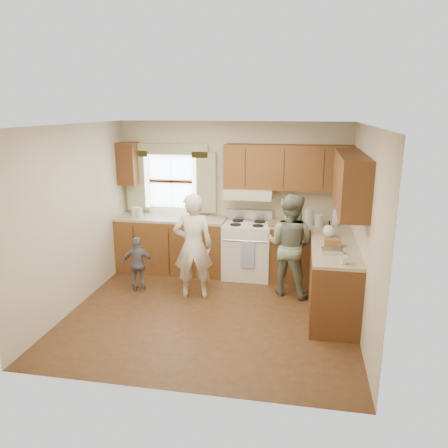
% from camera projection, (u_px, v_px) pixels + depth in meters
% --- Properties ---
extents(room, '(3.80, 3.80, 3.80)m').
position_uv_depth(room, '(211.00, 224.00, 5.63)').
color(room, '#412514').
rests_on(room, ground).
extents(kitchen_fixtures, '(3.80, 2.25, 2.15)m').
position_uv_depth(kitchen_fixtures, '(265.00, 234.00, 6.65)').
color(kitchen_fixtures, '#47250F').
rests_on(kitchen_fixtures, ground).
extents(stove, '(0.76, 0.67, 1.07)m').
position_uv_depth(stove, '(247.00, 249.00, 7.14)').
color(stove, silver).
rests_on(stove, ground).
extents(woman_left, '(0.63, 0.47, 1.55)m').
position_uv_depth(woman_left, '(193.00, 246.00, 6.26)').
color(woman_left, beige).
rests_on(woman_left, ground).
extents(woman_right, '(0.89, 0.79, 1.52)m').
position_uv_depth(woman_right, '(290.00, 245.00, 6.39)').
color(woman_right, '#203925').
rests_on(woman_right, ground).
extents(child, '(0.52, 0.28, 0.85)m').
position_uv_depth(child, '(138.00, 264.00, 6.57)').
color(child, slate).
rests_on(child, ground).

